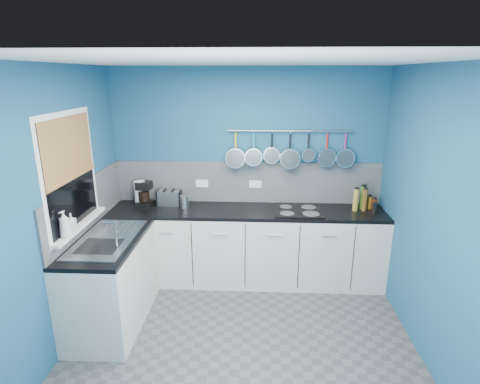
# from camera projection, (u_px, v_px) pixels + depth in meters

# --- Properties ---
(floor) EXTENTS (3.20, 3.00, 0.02)m
(floor) POSITION_uv_depth(u_px,v_px,m) (241.00, 344.00, 3.59)
(floor) COLOR #47474C
(floor) RESTS_ON ground
(ceiling) EXTENTS (3.20, 3.00, 0.02)m
(ceiling) POSITION_uv_depth(u_px,v_px,m) (242.00, 60.00, 2.85)
(ceiling) COLOR white
(ceiling) RESTS_ON ground
(wall_back) EXTENTS (3.20, 0.02, 2.50)m
(wall_back) POSITION_uv_depth(u_px,v_px,m) (247.00, 174.00, 4.66)
(wall_back) COLOR navy
(wall_back) RESTS_ON ground
(wall_front) EXTENTS (3.20, 0.02, 2.50)m
(wall_front) POSITION_uv_depth(u_px,v_px,m) (227.00, 335.00, 1.78)
(wall_front) COLOR navy
(wall_front) RESTS_ON ground
(wall_left) EXTENTS (0.02, 3.00, 2.50)m
(wall_left) POSITION_uv_depth(u_px,v_px,m) (54.00, 215.00, 3.30)
(wall_left) COLOR navy
(wall_left) RESTS_ON ground
(wall_right) EXTENTS (0.02, 3.00, 2.50)m
(wall_right) POSITION_uv_depth(u_px,v_px,m) (438.00, 222.00, 3.15)
(wall_right) COLOR navy
(wall_right) RESTS_ON ground
(backsplash_back) EXTENTS (3.20, 0.02, 0.50)m
(backsplash_back) POSITION_uv_depth(u_px,v_px,m) (247.00, 182.00, 4.67)
(backsplash_back) COLOR gray
(backsplash_back) RESTS_ON wall_back
(backsplash_left) EXTENTS (0.02, 1.80, 0.50)m
(backsplash_left) POSITION_uv_depth(u_px,v_px,m) (88.00, 204.00, 3.90)
(backsplash_left) COLOR gray
(backsplash_left) RESTS_ON wall_left
(cabinet_run_back) EXTENTS (3.20, 0.60, 0.86)m
(cabinet_run_back) POSITION_uv_depth(u_px,v_px,m) (246.00, 246.00, 4.61)
(cabinet_run_back) COLOR silver
(cabinet_run_back) RESTS_ON ground
(worktop_back) EXTENTS (3.20, 0.60, 0.04)m
(worktop_back) POSITION_uv_depth(u_px,v_px,m) (246.00, 211.00, 4.48)
(worktop_back) COLOR black
(worktop_back) RESTS_ON cabinet_run_back
(cabinet_run_left) EXTENTS (0.60, 1.20, 0.86)m
(cabinet_run_left) POSITION_uv_depth(u_px,v_px,m) (112.00, 282.00, 3.81)
(cabinet_run_left) COLOR silver
(cabinet_run_left) RESTS_ON ground
(worktop_left) EXTENTS (0.60, 1.20, 0.04)m
(worktop_left) POSITION_uv_depth(u_px,v_px,m) (107.00, 241.00, 3.68)
(worktop_left) COLOR black
(worktop_left) RESTS_ON cabinet_run_left
(window_frame) EXTENTS (0.01, 1.00, 1.10)m
(window_frame) POSITION_uv_depth(u_px,v_px,m) (70.00, 173.00, 3.49)
(window_frame) COLOR white
(window_frame) RESTS_ON wall_left
(window_glass) EXTENTS (0.01, 0.90, 1.00)m
(window_glass) POSITION_uv_depth(u_px,v_px,m) (71.00, 173.00, 3.49)
(window_glass) COLOR black
(window_glass) RESTS_ON wall_left
(bamboo_blind) EXTENTS (0.01, 0.90, 0.55)m
(bamboo_blind) POSITION_uv_depth(u_px,v_px,m) (68.00, 148.00, 3.43)
(bamboo_blind) COLOR #AD6C3F
(bamboo_blind) RESTS_ON wall_left
(window_sill) EXTENTS (0.10, 0.98, 0.03)m
(window_sill) POSITION_uv_depth(u_px,v_px,m) (80.00, 225.00, 3.64)
(window_sill) COLOR white
(window_sill) RESTS_ON wall_left
(sink_unit) EXTENTS (0.50, 0.95, 0.01)m
(sink_unit) POSITION_uv_depth(u_px,v_px,m) (107.00, 238.00, 3.67)
(sink_unit) COLOR silver
(sink_unit) RESTS_ON worktop_left
(mixer_tap) EXTENTS (0.12, 0.08, 0.26)m
(mixer_tap) POSITION_uv_depth(u_px,v_px,m) (116.00, 234.00, 3.45)
(mixer_tap) COLOR silver
(mixer_tap) RESTS_ON worktop_left
(socket_left) EXTENTS (0.15, 0.01, 0.09)m
(socket_left) POSITION_uv_depth(u_px,v_px,m) (202.00, 183.00, 4.69)
(socket_left) COLOR white
(socket_left) RESTS_ON backsplash_back
(socket_right) EXTENTS (0.15, 0.01, 0.09)m
(socket_right) POSITION_uv_depth(u_px,v_px,m) (255.00, 184.00, 4.66)
(socket_right) COLOR white
(socket_right) RESTS_ON backsplash_back
(pot_rail) EXTENTS (1.45, 0.02, 0.02)m
(pot_rail) POSITION_uv_depth(u_px,v_px,m) (291.00, 131.00, 4.43)
(pot_rail) COLOR silver
(pot_rail) RESTS_ON wall_back
(soap_bottle_a) EXTENTS (0.12, 0.12, 0.24)m
(soap_bottle_a) POSITION_uv_depth(u_px,v_px,m) (64.00, 224.00, 3.31)
(soap_bottle_a) COLOR white
(soap_bottle_a) RESTS_ON window_sill
(soap_bottle_b) EXTENTS (0.10, 0.10, 0.17)m
(soap_bottle_b) POSITION_uv_depth(u_px,v_px,m) (71.00, 223.00, 3.43)
(soap_bottle_b) COLOR white
(soap_bottle_b) RESTS_ON window_sill
(paper_towel) EXTENTS (0.16, 0.16, 0.30)m
(paper_towel) POSITION_uv_depth(u_px,v_px,m) (140.00, 193.00, 4.58)
(paper_towel) COLOR white
(paper_towel) RESTS_ON worktop_back
(coffee_maker) EXTENTS (0.20, 0.21, 0.30)m
(coffee_maker) POSITION_uv_depth(u_px,v_px,m) (144.00, 194.00, 4.55)
(coffee_maker) COLOR black
(coffee_maker) RESTS_ON worktop_back
(toaster) EXTENTS (0.28, 0.17, 0.17)m
(toaster) POSITION_uv_depth(u_px,v_px,m) (169.00, 198.00, 4.61)
(toaster) COLOR silver
(toaster) RESTS_ON worktop_back
(canister) EXTENTS (0.10, 0.10, 0.15)m
(canister) POSITION_uv_depth(u_px,v_px,m) (184.00, 202.00, 4.52)
(canister) COLOR silver
(canister) RESTS_ON worktop_back
(hob) EXTENTS (0.55, 0.48, 0.01)m
(hob) POSITION_uv_depth(u_px,v_px,m) (298.00, 211.00, 4.41)
(hob) COLOR black
(hob) RESTS_ON worktop_back
(pan_0) EXTENTS (0.24, 0.11, 0.43)m
(pan_0) POSITION_uv_depth(u_px,v_px,m) (236.00, 149.00, 4.51)
(pan_0) COLOR silver
(pan_0) RESTS_ON pot_rail
(pan_1) EXTENTS (0.21, 0.10, 0.40)m
(pan_1) POSITION_uv_depth(u_px,v_px,m) (254.00, 148.00, 4.50)
(pan_1) COLOR silver
(pan_1) RESTS_ON pot_rail
(pan_2) EXTENTS (0.19, 0.06, 0.38)m
(pan_2) POSITION_uv_depth(u_px,v_px,m) (272.00, 147.00, 4.48)
(pan_2) COLOR silver
(pan_2) RESTS_ON pot_rail
(pan_3) EXTENTS (0.24, 0.11, 0.43)m
(pan_3) POSITION_uv_depth(u_px,v_px,m) (290.00, 150.00, 4.48)
(pan_3) COLOR silver
(pan_3) RESTS_ON pot_rail
(pan_4) EXTENTS (0.16, 0.09, 0.35)m
(pan_4) POSITION_uv_depth(u_px,v_px,m) (308.00, 146.00, 4.46)
(pan_4) COLOR silver
(pan_4) RESTS_ON pot_rail
(pan_5) EXTENTS (0.22, 0.08, 0.41)m
(pan_5) POSITION_uv_depth(u_px,v_px,m) (327.00, 149.00, 4.46)
(pan_5) COLOR silver
(pan_5) RESTS_ON pot_rail
(pan_6) EXTENTS (0.22, 0.09, 0.41)m
(pan_6) POSITION_uv_depth(u_px,v_px,m) (345.00, 149.00, 4.45)
(pan_6) COLOR silver
(pan_6) RESTS_ON pot_rail
(condiment_0) EXTENTS (0.06, 0.06, 0.15)m
(condiment_0) POSITION_uv_depth(u_px,v_px,m) (370.00, 203.00, 4.48)
(condiment_0) COLOR #8C5914
(condiment_0) RESTS_ON worktop_back
(condiment_1) EXTENTS (0.07, 0.07, 0.27)m
(condiment_1) POSITION_uv_depth(u_px,v_px,m) (363.00, 198.00, 4.46)
(condiment_1) COLOR #3F721E
(condiment_1) RESTS_ON worktop_back
(condiment_2) EXTENTS (0.06, 0.06, 0.17)m
(condiment_2) POSITION_uv_depth(u_px,v_px,m) (356.00, 201.00, 4.49)
(condiment_2) COLOR #265919
(condiment_2) RESTS_ON worktop_back
(condiment_3) EXTENTS (0.06, 0.06, 0.14)m
(condiment_3) POSITION_uv_depth(u_px,v_px,m) (374.00, 205.00, 4.40)
(condiment_3) COLOR #4C190C
(condiment_3) RESTS_ON worktop_back
(condiment_4) EXTENTS (0.06, 0.06, 0.25)m
(condiment_4) POSITION_uv_depth(u_px,v_px,m) (365.00, 200.00, 4.40)
(condiment_4) COLOR brown
(condiment_4) RESTS_ON worktop_back
(condiment_5) EXTENTS (0.06, 0.06, 0.26)m
(condiment_5) POSITION_uv_depth(u_px,v_px,m) (356.00, 200.00, 4.40)
(condiment_5) COLOR olive
(condiment_5) RESTS_ON worktop_back
(condiment_6) EXTENTS (0.05, 0.05, 0.12)m
(condiment_6) POSITION_uv_depth(u_px,v_px,m) (374.00, 209.00, 4.30)
(condiment_6) COLOR black
(condiment_6) RESTS_ON worktop_back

